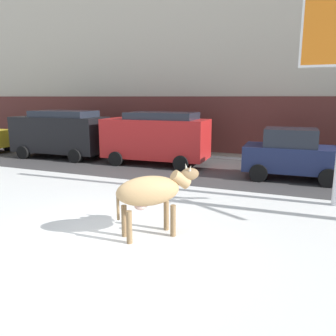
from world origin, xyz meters
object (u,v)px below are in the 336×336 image
Objects in this scene: car_red_van at (156,137)px; car_navy_hatchback at (293,154)px; car_black_van at (60,133)px; cow_tan at (151,192)px; pedestrian_by_cars at (67,133)px.

car_red_van reaches higher than car_navy_hatchback.
car_black_van is at bearing 177.64° from car_navy_hatchback.
car_navy_hatchback is (10.85, -0.45, -0.32)m from car_black_van.
car_black_van reaches higher than car_navy_hatchback.
cow_tan is 7.18m from car_navy_hatchback.
car_red_van is 5.81m from car_navy_hatchback.
cow_tan is at bearing -66.35° from car_red_van.
cow_tan is at bearing -110.62° from car_navy_hatchback.
car_navy_hatchback is at bearing 69.38° from cow_tan.
cow_tan is 10.98m from car_black_van.
car_red_van reaches higher than cow_tan.
car_navy_hatchback is 13.36m from pedestrian_by_cars.
pedestrian_by_cars is (-7.15, 2.81, -0.36)m from car_red_van.
pedestrian_by_cars is (-12.91, 3.47, -0.05)m from car_navy_hatchback.
car_red_van is 1.31× the size of car_navy_hatchback.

